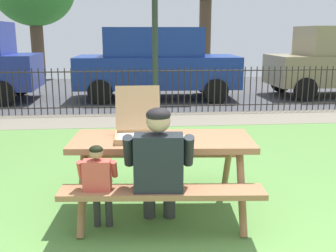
{
  "coord_description": "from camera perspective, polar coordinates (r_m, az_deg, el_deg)",
  "views": [
    {
      "loc": [
        -0.52,
        -2.36,
        1.8
      ],
      "look_at": [
        -0.1,
        2.08,
        0.75
      ],
      "focal_mm": 42.44,
      "sensor_mm": 36.0,
      "label": 1
    }
  ],
  "objects": [
    {
      "name": "picnic_table_foreground",
      "position": [
        4.03,
        -0.85,
        -4.12
      ],
      "size": [
        1.92,
        1.62,
        0.79
      ],
      "color": "#9B6946",
      "rests_on": "ground"
    },
    {
      "name": "street_asphalt",
      "position": [
        12.75,
        -3.02,
        5.09
      ],
      "size": [
        28.0,
        7.32,
        0.01
      ],
      "primitive_type": "cube",
      "color": "#424247"
    },
    {
      "name": "ground",
      "position": [
        4.11,
        2.47,
        -12.87
      ],
      "size": [
        28.0,
        10.6,
        0.02
      ],
      "primitive_type": "cube",
      "color": "#5B8C43"
    },
    {
      "name": "pizza_box_open",
      "position": [
        4.02,
        -4.29,
        0.09
      ],
      "size": [
        0.46,
        0.55,
        0.49
      ],
      "color": "tan",
      "rests_on": "picnic_table_foreground"
    },
    {
      "name": "pizza_slice_on_table",
      "position": [
        4.0,
        1.31,
        -1.57
      ],
      "size": [
        0.27,
        0.27,
        0.02
      ],
      "color": "#F9D372",
      "rests_on": "picnic_table_foreground"
    },
    {
      "name": "iron_fence_streetside",
      "position": [
        9.06,
        -2.06,
        5.19
      ],
      "size": [
        20.95,
        0.03,
        1.04
      ],
      "color": "#2D2823",
      "rests_on": "ground"
    },
    {
      "name": "adult_at_table",
      "position": [
        3.53,
        -1.34,
        -5.61
      ],
      "size": [
        0.63,
        0.61,
        1.19
      ],
      "color": "#353535",
      "rests_on": "ground"
    },
    {
      "name": "cobblestone_walkway",
      "position": [
        8.46,
        -1.75,
        0.94
      ],
      "size": [
        28.0,
        1.4,
        0.01
      ],
      "primitive_type": "cube",
      "color": "gray"
    },
    {
      "name": "parked_car_left",
      "position": [
        11.07,
        -1.7,
        9.13
      ],
      "size": [
        4.46,
        2.04,
        1.94
      ],
      "color": "navy",
      "rests_on": "ground"
    },
    {
      "name": "child_at_table",
      "position": [
        3.6,
        -9.93,
        -7.75
      ],
      "size": [
        0.35,
        0.35,
        0.86
      ],
      "color": "#353535",
      "rests_on": "ground"
    }
  ]
}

